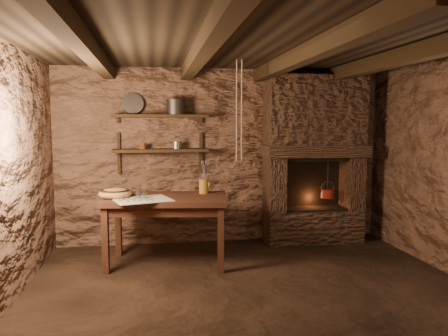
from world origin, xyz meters
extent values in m
plane|color=black|center=(0.00, 0.00, 0.00)|extent=(4.50, 4.50, 0.00)
cube|color=#4B3023|center=(0.00, 2.00, 1.20)|extent=(4.50, 0.04, 2.40)
cube|color=#4B3023|center=(0.00, -2.00, 1.20)|extent=(4.50, 0.04, 2.40)
cube|color=#4B3023|center=(-2.25, 0.00, 1.20)|extent=(0.04, 4.00, 2.40)
cube|color=black|center=(0.00, 0.00, 2.40)|extent=(4.50, 4.00, 0.04)
cube|color=black|center=(-1.50, 0.00, 2.31)|extent=(0.14, 3.95, 0.16)
cube|color=black|center=(-0.50, 0.00, 2.31)|extent=(0.14, 3.95, 0.16)
cube|color=black|center=(0.50, 0.00, 2.31)|extent=(0.14, 3.95, 0.16)
cube|color=black|center=(1.50, 0.00, 2.31)|extent=(0.14, 3.95, 0.16)
cube|color=black|center=(-0.85, 1.84, 1.30)|extent=(1.25, 0.30, 0.04)
cube|color=black|center=(-0.85, 1.84, 1.75)|extent=(1.25, 0.30, 0.04)
cube|color=#35241A|center=(1.25, 1.77, 0.23)|extent=(1.35, 0.45, 0.45)
cube|color=#35241A|center=(0.69, 1.77, 0.82)|extent=(0.23, 0.45, 0.75)
cube|color=#35241A|center=(1.81, 1.77, 0.82)|extent=(0.23, 0.45, 0.75)
cube|color=#35241A|center=(1.25, 1.74, 1.28)|extent=(1.43, 0.51, 0.16)
cube|color=#35241A|center=(1.25, 1.77, 1.83)|extent=(1.35, 0.45, 0.94)
cube|color=black|center=(1.25, 1.96, 0.82)|extent=(0.90, 0.06, 0.75)
cube|color=#321A11|center=(-0.81, 1.09, 0.78)|extent=(1.51, 0.99, 0.06)
cube|color=#321A11|center=(-0.81, 1.09, 0.68)|extent=(1.37, 0.85, 0.10)
cube|color=beige|center=(-1.07, 0.90, 0.81)|extent=(0.72, 0.64, 0.01)
cylinder|color=#9C6E1E|center=(-0.35, 1.25, 0.89)|extent=(0.12, 0.12, 0.18)
torus|color=#9C6E1E|center=(-0.29, 1.25, 0.91)|extent=(0.02, 0.10, 0.10)
ellipsoid|color=#9D7044|center=(-1.39, 1.11, 0.85)|extent=(0.47, 0.47, 0.13)
cylinder|color=#312E2B|center=(-0.65, 1.84, 1.86)|extent=(0.25, 0.25, 0.18)
cylinder|color=#ABAAA5|center=(-1.21, 1.94, 1.91)|extent=(0.29, 0.14, 0.29)
cylinder|color=#5E3012|center=(-1.08, 1.84, 1.36)|extent=(0.10, 0.10, 0.08)
cylinder|color=maroon|center=(1.44, 1.72, 0.68)|extent=(0.21, 0.21, 0.12)
torus|color=#312E2B|center=(1.44, 1.72, 0.76)|extent=(0.20, 0.01, 0.20)
cylinder|color=#312E2B|center=(1.44, 1.72, 0.94)|extent=(0.01, 0.01, 0.44)
camera|label=1|loc=(-0.94, -3.98, 1.66)|focal=35.00mm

